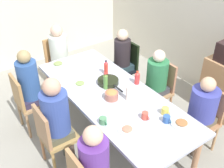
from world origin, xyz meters
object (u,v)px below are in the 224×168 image
Objects in this scene: person_0 at (30,85)px; person_5 at (59,52)px; chair_5 at (58,61)px; bottle_3 at (106,68)px; person_6 at (202,108)px; cup_2 at (145,116)px; bottle_0 at (137,78)px; person_2 at (96,166)px; plate_0 at (58,64)px; chair_6 at (204,117)px; cup_0 at (167,119)px; chair_3 at (52,135)px; serving_pan at (108,82)px; person_1 at (156,79)px; bottle_2 at (106,81)px; chair_1 at (160,87)px; person_3 at (57,116)px; plate_3 at (182,123)px; person_4 at (121,57)px; plate_1 at (80,84)px; bottle_1 at (128,93)px; bowl_0 at (112,95)px; chair_0 at (27,100)px; cup_1 at (165,111)px; chair_4 at (126,65)px; cup_3 at (103,121)px; dining_table at (112,98)px; plate_2 at (127,130)px.

person_5 is at bearing 132.11° from person_0.
chair_5 is 1.24m from bottle_3.
cup_2 is (-0.21, -0.75, 0.10)m from person_6.
bottle_0 is (1.61, 0.41, 0.33)m from chair_5.
person_2 is 4.78× the size of plate_0.
plate_0 is (-1.90, -1.10, 0.25)m from chair_6.
plate_0 is 2.17× the size of cup_0.
chair_3 reaches higher than serving_pan.
person_1 is at bearing 129.22° from cup_2.
person_5 is at bearing -153.06° from person_1.
bottle_2 is 1.09× the size of bottle_3.
chair_1 is 1.83m from chair_5.
person_5 is 2.51m from chair_6.
chair_1 is at bearing 90.00° from person_3.
plate_3 is at bearing 6.59° from chair_5.
bottle_3 is at bearing -55.98° from person_4.
chair_1 is at bearing 180.00° from chair_6.
person_5 is at bearing -150.38° from chair_1.
person_6 is at bearing 27.88° from plate_0.
chair_3 is 0.80m from plate_1.
plate_3 is at bearing 16.29° from bottle_1.
person_0 reaches higher than bowl_0.
person_0 is at bearing -117.98° from person_1.
bottle_1 is (1.04, 0.95, 0.35)m from chair_0.
cup_2 is at bearing 1.80° from bottle_2.
person_1 is 0.86m from cup_1.
chair_1 is 1.00× the size of chair_3.
person_6 reaches higher than plate_3.
person_1 is 0.85m from bowl_0.
serving_pan is (-0.23, 0.88, 0.02)m from person_3.
chair_4 is 3.80× the size of bottle_2.
chair_6 is 7.50× the size of cup_3.
dining_table is 0.78m from person_3.
chair_6 is 3.80× the size of bottle_2.
plate_2 is (1.73, -0.03, 0.00)m from plate_0.
person_2 is 1.37m from serving_pan.
bottle_3 is at bearing -128.21° from person_1.
person_2 is 0.83m from cup_2.
chair_1 is 5.31× the size of bowl_0.
bowl_0 is 0.73× the size of bottle_1.
chair_3 is at bearing -116.62° from person_6.
serving_pan is at bearing -175.23° from cup_0.
person_3 is at bearing -104.28° from bottle_1.
chair_3 is at bearing -131.37° from cup_3.
person_5 is 9.93× the size of cup_1.
dining_table is 2.74× the size of chair_1.
person_4 is 1.24m from bowl_0.
person_0 is at bearing -141.97° from bowl_0.
person_6 reaches higher than chair_5.
bowl_0 is at bearing -38.50° from dining_table.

